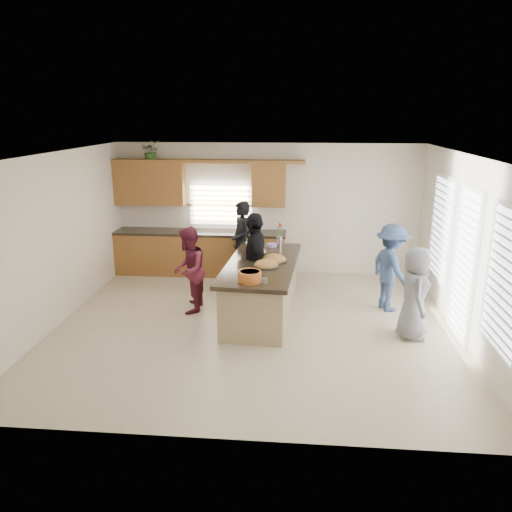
# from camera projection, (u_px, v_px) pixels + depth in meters

# --- Properties ---
(floor) EXTENTS (6.50, 6.50, 0.00)m
(floor) POSITION_uv_depth(u_px,v_px,m) (254.00, 326.00, 8.27)
(floor) COLOR beige
(floor) RESTS_ON ground
(room_shell) EXTENTS (6.52, 6.02, 2.81)m
(room_shell) POSITION_uv_depth(u_px,v_px,m) (254.00, 213.00, 7.74)
(room_shell) COLOR silver
(room_shell) RESTS_ON ground
(back_cabinetry) EXTENTS (4.08, 0.66, 2.46)m
(back_cabinetry) POSITION_uv_depth(u_px,v_px,m) (198.00, 233.00, 10.76)
(back_cabinetry) COLOR olive
(back_cabinetry) RESTS_ON ground
(right_wall_glazing) EXTENTS (0.06, 4.00, 2.25)m
(right_wall_glazing) POSITION_uv_depth(u_px,v_px,m) (466.00, 255.00, 7.50)
(right_wall_glazing) COLOR white
(right_wall_glazing) RESTS_ON ground
(island) EXTENTS (1.33, 2.77, 0.95)m
(island) POSITION_uv_depth(u_px,v_px,m) (262.00, 290.00, 8.64)
(island) COLOR tan
(island) RESTS_ON ground
(platter_front) EXTENTS (0.44, 0.44, 0.18)m
(platter_front) POSITION_uv_depth(u_px,v_px,m) (266.00, 265.00, 8.25)
(platter_front) COLOR black
(platter_front) RESTS_ON island
(platter_mid) EXTENTS (0.47, 0.47, 0.19)m
(platter_mid) POSITION_uv_depth(u_px,v_px,m) (274.00, 260.00, 8.54)
(platter_mid) COLOR black
(platter_mid) RESTS_ON island
(platter_back) EXTENTS (0.37, 0.37, 0.15)m
(platter_back) POSITION_uv_depth(u_px,v_px,m) (257.00, 252.00, 9.03)
(platter_back) COLOR black
(platter_back) RESTS_ON island
(salad_bowl) EXTENTS (0.36, 0.36, 0.16)m
(salad_bowl) POSITION_uv_depth(u_px,v_px,m) (250.00, 276.00, 7.49)
(salad_bowl) COLOR #BF6122
(salad_bowl) RESTS_ON island
(clear_cup) EXTENTS (0.09, 0.09, 0.09)m
(clear_cup) POSITION_uv_depth(u_px,v_px,m) (265.00, 281.00, 7.42)
(clear_cup) COLOR white
(clear_cup) RESTS_ON island
(plate_stack) EXTENTS (0.19, 0.19, 0.06)m
(plate_stack) POSITION_uv_depth(u_px,v_px,m) (272.00, 245.00, 9.48)
(plate_stack) COLOR #BA8AC9
(plate_stack) RESTS_ON island
(flower_vase) EXTENTS (0.14, 0.14, 0.43)m
(flower_vase) POSITION_uv_depth(u_px,v_px,m) (279.00, 233.00, 9.55)
(flower_vase) COLOR silver
(flower_vase) RESTS_ON island
(potted_plant) EXTENTS (0.51, 0.48, 0.45)m
(potted_plant) POSITION_uv_depth(u_px,v_px,m) (151.00, 151.00, 10.45)
(potted_plant) COLOR #3B6A2A
(potted_plant) RESTS_ON back_cabinetry
(woman_left_back) EXTENTS (0.65, 0.74, 1.69)m
(woman_left_back) POSITION_uv_depth(u_px,v_px,m) (241.00, 242.00, 10.20)
(woman_left_back) COLOR black
(woman_left_back) RESTS_ON ground
(woman_left_mid) EXTENTS (0.60, 0.76, 1.52)m
(woman_left_mid) POSITION_uv_depth(u_px,v_px,m) (189.00, 270.00, 8.70)
(woman_left_mid) COLOR maroon
(woman_left_mid) RESTS_ON ground
(woman_left_front) EXTENTS (0.63, 1.10, 1.76)m
(woman_left_front) POSITION_uv_depth(u_px,v_px,m) (255.00, 262.00, 8.74)
(woman_left_front) COLOR black
(woman_left_front) RESTS_ON ground
(woman_right_back) EXTENTS (0.92, 1.15, 1.56)m
(woman_right_back) POSITION_uv_depth(u_px,v_px,m) (391.00, 268.00, 8.76)
(woman_right_back) COLOR navy
(woman_right_back) RESTS_ON ground
(woman_right_front) EXTENTS (0.50, 0.74, 1.47)m
(woman_right_front) POSITION_uv_depth(u_px,v_px,m) (415.00, 293.00, 7.67)
(woman_right_front) COLOR slate
(woman_right_front) RESTS_ON ground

